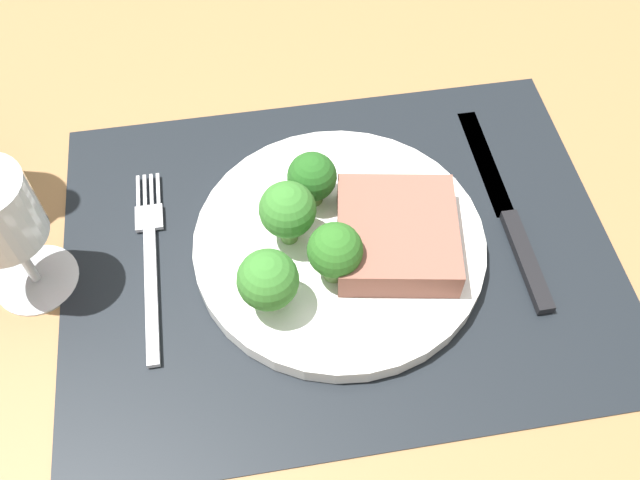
# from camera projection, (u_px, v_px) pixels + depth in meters

# --- Properties ---
(ground_plane) EXTENTS (1.40, 1.10, 0.03)m
(ground_plane) POSITION_uv_depth(u_px,v_px,m) (339.00, 260.00, 0.61)
(ground_plane) COLOR #996D42
(placemat) EXTENTS (0.47, 0.36, 0.00)m
(placemat) POSITION_uv_depth(u_px,v_px,m) (339.00, 250.00, 0.60)
(placemat) COLOR black
(placemat) RESTS_ON ground_plane
(plate) EXTENTS (0.25, 0.25, 0.02)m
(plate) POSITION_uv_depth(u_px,v_px,m) (339.00, 244.00, 0.59)
(plate) COLOR white
(plate) RESTS_ON placemat
(steak) EXTENTS (0.11, 0.12, 0.03)m
(steak) POSITION_uv_depth(u_px,v_px,m) (397.00, 234.00, 0.57)
(steak) COLOR #8C5647
(steak) RESTS_ON plate
(broccoli_center) EXTENTS (0.04, 0.04, 0.05)m
(broccoli_center) POSITION_uv_depth(u_px,v_px,m) (312.00, 178.00, 0.58)
(broccoli_center) COLOR #5B8942
(broccoli_center) RESTS_ON plate
(broccoli_near_fork) EXTENTS (0.05, 0.05, 0.06)m
(broccoli_near_fork) POSITION_uv_depth(u_px,v_px,m) (288.00, 211.00, 0.55)
(broccoli_near_fork) COLOR #5B8942
(broccoli_near_fork) RESTS_ON plate
(broccoli_near_steak) EXTENTS (0.05, 0.05, 0.06)m
(broccoli_near_steak) POSITION_uv_depth(u_px,v_px,m) (268.00, 280.00, 0.52)
(broccoli_near_steak) COLOR #6B994C
(broccoli_near_steak) RESTS_ON plate
(broccoli_back_left) EXTENTS (0.04, 0.04, 0.06)m
(broccoli_back_left) POSITION_uv_depth(u_px,v_px,m) (335.00, 251.00, 0.54)
(broccoli_back_left) COLOR #6B994C
(broccoli_back_left) RESTS_ON plate
(fork) EXTENTS (0.02, 0.19, 0.01)m
(fork) POSITION_uv_depth(u_px,v_px,m) (150.00, 259.00, 0.59)
(fork) COLOR silver
(fork) RESTS_ON placemat
(knife) EXTENTS (0.02, 0.23, 0.01)m
(knife) POSITION_uv_depth(u_px,v_px,m) (510.00, 219.00, 0.61)
(knife) COLOR black
(knife) RESTS_ON placemat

